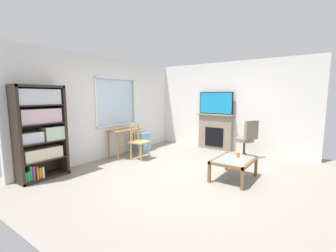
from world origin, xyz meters
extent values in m
cube|color=gray|center=(0.00, 0.00, -0.01)|extent=(5.96, 5.61, 0.02)
cube|color=silver|center=(0.00, 2.30, 0.40)|extent=(4.96, 0.12, 0.81)
cube|color=silver|center=(0.00, 2.30, 2.34)|extent=(4.96, 0.12, 0.50)
cube|color=silver|center=(-1.47, 2.30, 1.45)|extent=(2.03, 0.12, 1.28)
cube|color=silver|center=(1.70, 2.30, 1.45)|extent=(1.57, 0.12, 1.28)
cube|color=silver|center=(0.23, 2.31, 1.45)|extent=(1.36, 0.02, 1.28)
cube|color=white|center=(0.23, 2.24, 0.82)|extent=(1.42, 0.06, 0.03)
cube|color=white|center=(0.23, 2.24, 2.07)|extent=(1.42, 0.06, 0.03)
cube|color=white|center=(-0.45, 2.24, 1.45)|extent=(0.03, 0.06, 1.28)
cube|color=white|center=(0.91, 2.24, 1.45)|extent=(0.03, 0.06, 1.28)
cube|color=silver|center=(2.54, 0.00, 1.30)|extent=(0.12, 4.81, 2.59)
cube|color=#2D2319|center=(-2.31, 2.05, 0.91)|extent=(0.05, 0.38, 1.82)
cube|color=#2D2319|center=(-1.46, 2.05, 0.91)|extent=(0.05, 0.38, 1.82)
cube|color=#2D2319|center=(-1.88, 2.05, 1.80)|extent=(0.90, 0.38, 0.05)
cube|color=#2D2319|center=(-1.88, 2.05, 0.03)|extent=(0.90, 0.38, 0.05)
cube|color=#2D2319|center=(-1.88, 2.24, 0.91)|extent=(0.90, 0.02, 1.82)
cube|color=#2D2319|center=(-1.88, 2.05, 0.38)|extent=(0.85, 0.36, 0.02)
cube|color=#2D2319|center=(-1.88, 2.05, 0.73)|extent=(0.85, 0.36, 0.02)
cube|color=#2D2319|center=(-1.88, 2.05, 1.09)|extent=(0.85, 0.36, 0.02)
cube|color=#2D2319|center=(-1.88, 2.05, 1.44)|extent=(0.85, 0.36, 0.02)
cube|color=beige|center=(-1.89, 2.04, 0.50)|extent=(0.71, 0.28, 0.22)
cube|color=silver|center=(-2.08, 2.04, 0.85)|extent=(0.38, 0.28, 0.20)
cube|color=#B7D6B2|center=(-1.66, 2.04, 0.88)|extent=(0.38, 0.32, 0.26)
cube|color=beige|center=(-1.89, 2.04, 1.24)|extent=(0.74, 0.28, 0.27)
cube|color=silver|center=(-1.90, 2.04, 1.60)|extent=(0.77, 0.31, 0.29)
cube|color=green|center=(-2.25, 2.03, 0.14)|extent=(0.03, 0.25, 0.18)
cube|color=green|center=(-2.21, 2.03, 0.15)|extent=(0.03, 0.25, 0.19)
cube|color=green|center=(-2.17, 2.03, 0.19)|extent=(0.04, 0.24, 0.28)
cube|color=purple|center=(-2.13, 2.03, 0.19)|extent=(0.03, 0.28, 0.27)
cube|color=red|center=(-2.09, 2.03, 0.19)|extent=(0.02, 0.22, 0.27)
cube|color=orange|center=(-2.07, 2.03, 0.18)|extent=(0.02, 0.29, 0.26)
cube|color=orange|center=(-2.03, 2.03, 0.14)|extent=(0.03, 0.21, 0.19)
cube|color=yellow|center=(-2.00, 2.03, 0.15)|extent=(0.03, 0.23, 0.21)
cube|color=white|center=(-1.96, 2.03, 0.16)|extent=(0.03, 0.27, 0.21)
cube|color=olive|center=(0.20, 1.95, 0.71)|extent=(0.86, 0.44, 0.03)
cylinder|color=olive|center=(-0.18, 1.78, 0.35)|extent=(0.04, 0.04, 0.70)
cylinder|color=olive|center=(0.57, 1.78, 0.35)|extent=(0.04, 0.04, 0.70)
cylinder|color=olive|center=(-0.18, 2.12, 0.35)|extent=(0.04, 0.04, 0.70)
cylinder|color=olive|center=(0.57, 2.12, 0.35)|extent=(0.04, 0.04, 0.70)
cube|color=tan|center=(0.22, 1.40, 0.45)|extent=(0.45, 0.43, 0.04)
cylinder|color=tan|center=(0.06, 1.23, 0.22)|extent=(0.04, 0.04, 0.43)
cylinder|color=tan|center=(0.40, 1.26, 0.22)|extent=(0.04, 0.04, 0.43)
cylinder|color=tan|center=(0.04, 1.55, 0.22)|extent=(0.04, 0.04, 0.43)
cylinder|color=tan|center=(0.38, 1.58, 0.22)|extent=(0.04, 0.04, 0.43)
cylinder|color=tan|center=(0.04, 1.55, 0.68)|extent=(0.04, 0.04, 0.45)
cylinder|color=tan|center=(0.38, 1.58, 0.68)|extent=(0.04, 0.04, 0.45)
cube|color=tan|center=(0.21, 1.56, 0.87)|extent=(0.36, 0.06, 0.06)
cylinder|color=tan|center=(0.11, 1.56, 0.65)|extent=(0.02, 0.02, 0.35)
cylinder|color=tan|center=(0.21, 1.56, 0.65)|extent=(0.02, 0.02, 0.35)
cylinder|color=tan|center=(0.31, 1.57, 0.65)|extent=(0.02, 0.02, 0.35)
cube|color=#72ADDB|center=(0.97, 2.00, 0.27)|extent=(0.35, 0.40, 0.54)
cube|color=gray|center=(2.39, 0.31, 0.52)|extent=(0.18, 1.04, 1.03)
cube|color=black|center=(2.30, 0.31, 0.38)|extent=(0.03, 0.57, 0.57)
cube|color=gray|center=(2.37, 0.31, 1.05)|extent=(0.26, 1.14, 0.04)
cube|color=black|center=(2.37, 0.31, 1.40)|extent=(0.05, 1.04, 0.65)
cube|color=#198CCC|center=(2.34, 0.31, 1.40)|extent=(0.01, 0.99, 0.60)
cylinder|color=#7A6B5B|center=(1.93, -0.71, 0.48)|extent=(0.48, 0.48, 0.09)
cube|color=#7A6B5B|center=(1.83, -0.90, 0.76)|extent=(0.39, 0.26, 0.48)
cylinder|color=#38383D|center=(1.93, -0.71, 0.24)|extent=(0.06, 0.06, 0.42)
cube|color=#38383D|center=(1.81, -0.64, 0.03)|extent=(0.26, 0.17, 0.03)
cylinder|color=#38383D|center=(1.69, -0.58, 0.03)|extent=(0.05, 0.05, 0.05)
cube|color=#38383D|center=(1.83, -0.81, 0.03)|extent=(0.23, 0.22, 0.03)
cylinder|color=#38383D|center=(1.73, -0.90, 0.03)|extent=(0.05, 0.05, 0.05)
cube|color=#38383D|center=(1.99, -0.84, 0.03)|extent=(0.15, 0.27, 0.03)
cylinder|color=#38383D|center=(2.05, -0.97, 0.03)|extent=(0.05, 0.05, 0.05)
cube|color=#38383D|center=(2.07, -0.70, 0.03)|extent=(0.28, 0.07, 0.03)
cylinder|color=#38383D|center=(2.21, -0.68, 0.03)|extent=(0.05, 0.05, 0.05)
cube|color=#38383D|center=(1.96, -0.58, 0.03)|extent=(0.09, 0.28, 0.03)
cylinder|color=#38383D|center=(1.99, -0.44, 0.03)|extent=(0.05, 0.05, 0.05)
cube|color=#8C9E99|center=(0.25, -1.03, 0.39)|extent=(0.82, 0.57, 0.02)
cube|color=brown|center=(0.25, -1.34, 0.38)|extent=(0.92, 0.05, 0.05)
cube|color=brown|center=(0.25, -0.72, 0.38)|extent=(0.92, 0.05, 0.05)
cube|color=brown|center=(-0.19, -1.03, 0.38)|extent=(0.05, 0.67, 0.05)
cube|color=brown|center=(0.68, -1.03, 0.38)|extent=(0.05, 0.67, 0.05)
cube|color=brown|center=(-0.19, -1.34, 0.18)|extent=(0.05, 0.05, 0.35)
cube|color=brown|center=(0.68, -1.34, 0.18)|extent=(0.05, 0.05, 0.35)
cube|color=brown|center=(-0.19, -0.72, 0.18)|extent=(0.05, 0.05, 0.35)
cube|color=brown|center=(0.68, -0.72, 0.18)|extent=(0.05, 0.05, 0.35)
cylinder|color=orange|center=(0.44, -1.04, 0.45)|extent=(0.07, 0.07, 0.09)
camera|label=1|loc=(-3.98, -2.47, 1.62)|focal=24.26mm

